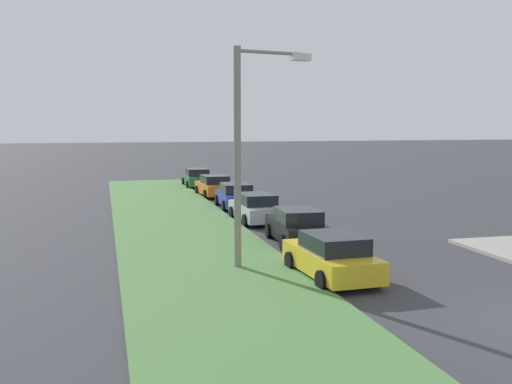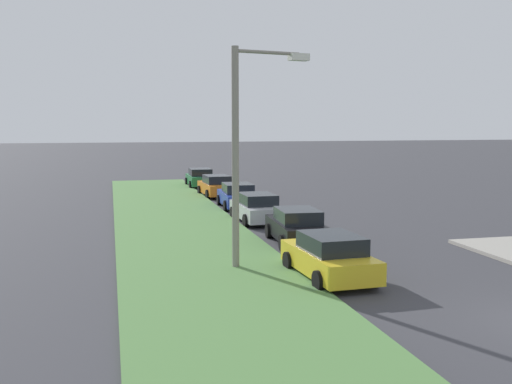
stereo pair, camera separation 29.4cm
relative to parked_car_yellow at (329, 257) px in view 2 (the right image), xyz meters
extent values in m
cube|color=#517F42|center=(4.28, 3.66, -0.66)|extent=(60.00, 6.00, 0.12)
cube|color=gold|center=(0.05, 0.00, -0.15)|extent=(4.38, 2.01, 0.70)
cube|color=black|center=(-0.15, -0.01, 0.48)|extent=(2.27, 1.70, 0.55)
cylinder|color=black|center=(1.35, 0.97, -0.40)|extent=(0.65, 0.25, 0.64)
cylinder|color=black|center=(1.44, -0.83, -0.40)|extent=(0.65, 0.25, 0.64)
cylinder|color=black|center=(-1.34, 0.84, -0.40)|extent=(0.65, 0.25, 0.64)
cylinder|color=black|center=(-1.25, -0.96, -0.40)|extent=(0.65, 0.25, 0.64)
cube|color=black|center=(5.71, -0.70, -0.15)|extent=(4.40, 2.05, 0.70)
cube|color=black|center=(5.51, -0.69, 0.48)|extent=(2.29, 1.73, 0.55)
cylinder|color=black|center=(7.11, 0.12, -0.40)|extent=(0.65, 0.26, 0.64)
cylinder|color=black|center=(7.00, -1.68, -0.40)|extent=(0.65, 0.26, 0.64)
cylinder|color=black|center=(4.41, 0.28, -0.40)|extent=(0.65, 0.26, 0.64)
cylinder|color=black|center=(4.31, -1.52, -0.40)|extent=(0.65, 0.26, 0.64)
cube|color=#B2B5BA|center=(11.35, -0.36, -0.15)|extent=(4.35, 1.93, 0.70)
cube|color=black|center=(11.15, -0.37, 0.48)|extent=(2.25, 1.67, 0.55)
cylinder|color=black|center=(12.67, 0.58, -0.40)|extent=(0.65, 0.24, 0.64)
cylinder|color=black|center=(12.73, -1.22, -0.40)|extent=(0.65, 0.24, 0.64)
cylinder|color=black|center=(9.97, 0.50, -0.40)|extent=(0.65, 0.24, 0.64)
cylinder|color=black|center=(10.03, -1.30, -0.40)|extent=(0.65, 0.24, 0.64)
cube|color=#23389E|center=(16.61, -0.48, -0.15)|extent=(4.36, 1.95, 0.70)
cube|color=black|center=(16.41, -0.47, 0.48)|extent=(2.26, 1.68, 0.55)
cylinder|color=black|center=(17.99, 0.37, -0.40)|extent=(0.65, 0.24, 0.64)
cylinder|color=black|center=(17.93, -1.43, -0.40)|extent=(0.65, 0.24, 0.64)
cylinder|color=black|center=(15.29, 0.47, -0.40)|extent=(0.65, 0.24, 0.64)
cylinder|color=black|center=(15.23, -1.33, -0.40)|extent=(0.65, 0.24, 0.64)
cube|color=orange|center=(22.40, -0.24, -0.15)|extent=(4.39, 2.02, 0.70)
cube|color=black|center=(22.20, -0.25, 0.48)|extent=(2.28, 1.71, 0.55)
cylinder|color=black|center=(23.70, 0.73, -0.40)|extent=(0.65, 0.25, 0.64)
cylinder|color=black|center=(23.80, -1.07, -0.40)|extent=(0.65, 0.25, 0.64)
cylinder|color=black|center=(21.01, 0.59, -0.40)|extent=(0.65, 0.25, 0.64)
cylinder|color=black|center=(21.10, -1.21, -0.40)|extent=(0.65, 0.25, 0.64)
cube|color=#1E6B38|center=(28.80, -0.05, -0.15)|extent=(4.32, 1.84, 0.70)
cube|color=black|center=(28.60, -0.05, 0.48)|extent=(2.22, 1.62, 0.55)
cylinder|color=black|center=(30.16, 0.84, -0.40)|extent=(0.64, 0.23, 0.64)
cylinder|color=black|center=(30.14, -0.96, -0.40)|extent=(0.64, 0.23, 0.64)
cylinder|color=black|center=(27.46, 0.86, -0.40)|extent=(0.64, 0.23, 0.64)
cylinder|color=black|center=(27.44, -0.94, -0.40)|extent=(0.64, 0.23, 0.64)
cylinder|color=gray|center=(1.88, 2.68, 3.03)|extent=(0.24, 0.24, 7.50)
cylinder|color=gray|center=(2.13, 1.51, 6.63)|extent=(0.61, 2.37, 0.12)
cube|color=silver|center=(2.37, 0.33, 6.53)|extent=(0.50, 0.76, 0.24)
camera|label=1|loc=(-17.62, 7.03, 4.25)|focal=41.91mm
camera|label=2|loc=(-17.69, 6.74, 4.25)|focal=41.91mm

